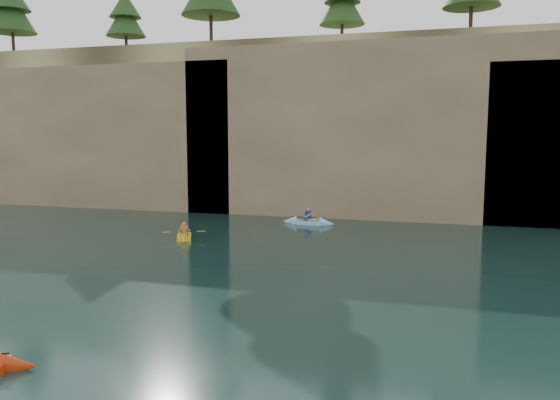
# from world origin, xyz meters

# --- Properties ---
(ground) EXTENTS (160.00, 160.00, 0.00)m
(ground) POSITION_xyz_m (0.00, 0.00, 0.00)
(ground) COLOR black
(ground) RESTS_ON ground
(cliff) EXTENTS (70.00, 16.00, 12.00)m
(cliff) POSITION_xyz_m (0.00, 30.00, 6.00)
(cliff) COLOR tan
(cliff) RESTS_ON ground
(cliff_slab_west) EXTENTS (26.00, 2.40, 10.56)m
(cliff_slab_west) POSITION_xyz_m (-20.00, 22.60, 5.28)
(cliff_slab_west) COLOR #9A7A5D
(cliff_slab_west) RESTS_ON ground
(cliff_slab_center) EXTENTS (24.00, 2.40, 11.40)m
(cliff_slab_center) POSITION_xyz_m (2.00, 22.60, 5.70)
(cliff_slab_center) COLOR #9A7A5D
(cliff_slab_center) RESTS_ON ground
(sea_cave_west) EXTENTS (4.50, 1.00, 4.00)m
(sea_cave_west) POSITION_xyz_m (-18.00, 21.95, 2.00)
(sea_cave_west) COLOR black
(sea_cave_west) RESTS_ON ground
(sea_cave_center) EXTENTS (3.50, 1.00, 3.20)m
(sea_cave_center) POSITION_xyz_m (-4.00, 21.95, 1.60)
(sea_cave_center) COLOR black
(sea_cave_center) RESTS_ON ground
(sea_cave_east) EXTENTS (5.00, 1.00, 4.50)m
(sea_cave_east) POSITION_xyz_m (10.00, 21.95, 2.25)
(sea_cave_east) COLOR black
(sea_cave_east) RESTS_ON ground
(kayaker_yellow) EXTENTS (2.02, 2.71, 1.09)m
(kayaker_yellow) POSITION_xyz_m (-6.05, 12.73, 0.14)
(kayaker_yellow) COLOR yellow
(kayaker_yellow) RESTS_ON ground
(kayaker_ltblue_mid) EXTENTS (3.25, 2.40, 1.22)m
(kayaker_ltblue_mid) POSITION_xyz_m (-0.99, 19.00, 0.15)
(kayaker_ltblue_mid) COLOR #96D2FB
(kayaker_ltblue_mid) RESTS_ON ground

